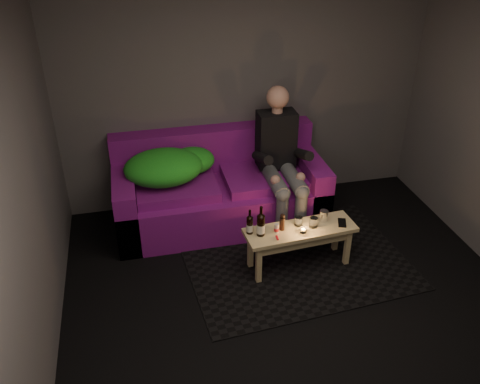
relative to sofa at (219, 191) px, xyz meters
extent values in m
plane|color=black|center=(0.39, -1.82, -0.34)|extent=(4.50, 4.50, 0.00)
plane|color=#555255|center=(0.39, 0.43, 0.96)|extent=(4.00, 0.00, 4.00)
plane|color=#555255|center=(-1.61, -1.82, 0.96)|extent=(0.00, 4.50, 4.50)
cube|color=black|center=(0.58, -0.94, -0.34)|extent=(2.21, 1.68, 0.01)
cube|color=#7B1183|center=(0.00, -0.05, -0.11)|extent=(2.20, 0.99, 0.46)
cube|color=#7B1183|center=(0.00, 0.32, 0.36)|extent=(2.20, 0.24, 0.48)
cube|color=#7B1183|center=(-0.99, -0.05, 0.00)|extent=(0.22, 0.99, 0.68)
cube|color=#7B1183|center=(0.99, -0.05, 0.00)|extent=(0.22, 0.99, 0.68)
cube|color=#7B1183|center=(-0.46, -0.11, 0.16)|extent=(0.82, 0.66, 0.11)
cube|color=#7B1183|center=(0.46, -0.11, 0.16)|extent=(0.82, 0.66, 0.11)
ellipsoid|color=green|center=(-0.57, -0.05, 0.38)|extent=(0.79, 0.62, 0.33)
ellipsoid|color=green|center=(-0.27, 0.10, 0.35)|extent=(0.48, 0.40, 0.26)
ellipsoid|color=green|center=(-0.82, 0.08, 0.31)|extent=(0.35, 0.29, 0.18)
cube|color=black|center=(0.62, 0.00, 0.55)|extent=(0.40, 0.24, 0.60)
sphere|color=tan|center=(0.62, 0.00, 1.01)|extent=(0.23, 0.23, 0.23)
cylinder|color=#44474D|center=(0.53, -0.34, 0.24)|extent=(0.15, 0.55, 0.15)
cylinder|color=#44474D|center=(0.72, -0.34, 0.24)|extent=(0.15, 0.55, 0.15)
cylinder|color=#44474D|center=(0.53, -0.60, -0.06)|extent=(0.12, 0.12, 0.56)
cylinder|color=#44474D|center=(0.72, -0.60, -0.06)|extent=(0.12, 0.12, 0.56)
cube|color=black|center=(0.53, -0.67, -0.31)|extent=(0.10, 0.24, 0.07)
cube|color=black|center=(0.72, -0.67, -0.31)|extent=(0.10, 0.24, 0.07)
cube|color=tan|center=(0.58, -0.99, 0.07)|extent=(1.07, 0.41, 0.04)
cube|color=tan|center=(0.58, -0.99, 0.00)|extent=(0.93, 0.33, 0.10)
cube|color=tan|center=(0.14, -1.15, -0.15)|extent=(0.05, 0.05, 0.39)
cube|color=tan|center=(0.13, -0.91, -0.15)|extent=(0.05, 0.05, 0.39)
cube|color=tan|center=(1.04, -1.08, -0.15)|extent=(0.05, 0.05, 0.39)
cube|color=tan|center=(1.02, -0.84, -0.15)|extent=(0.05, 0.05, 0.39)
cylinder|color=black|center=(0.10, -0.96, 0.17)|extent=(0.06, 0.06, 0.17)
cylinder|color=white|center=(0.10, -0.96, 0.15)|extent=(0.06, 0.06, 0.07)
cone|color=black|center=(0.10, -0.96, 0.27)|extent=(0.06, 0.06, 0.03)
cylinder|color=black|center=(0.10, -0.96, 0.30)|extent=(0.02, 0.02, 0.08)
cylinder|color=black|center=(0.19, -1.01, 0.19)|extent=(0.07, 0.07, 0.20)
cylinder|color=white|center=(0.19, -1.01, 0.16)|extent=(0.08, 0.08, 0.09)
cone|color=black|center=(0.19, -1.01, 0.31)|extent=(0.07, 0.07, 0.03)
cylinder|color=black|center=(0.19, -1.01, 0.34)|extent=(0.03, 0.03, 0.10)
cylinder|color=silver|center=(0.35, -1.00, 0.13)|extent=(0.05, 0.05, 0.09)
cylinder|color=black|center=(0.41, -0.97, 0.15)|extent=(0.05, 0.05, 0.13)
cylinder|color=white|center=(0.58, -0.94, 0.13)|extent=(0.10, 0.10, 0.09)
cylinder|color=white|center=(0.59, -1.06, 0.11)|extent=(0.06, 0.06, 0.05)
sphere|color=orange|center=(0.59, -1.06, 0.12)|extent=(0.02, 0.02, 0.02)
cylinder|color=white|center=(0.71, -0.99, 0.14)|extent=(0.10, 0.10, 0.10)
cylinder|color=silver|center=(0.84, -0.92, 0.14)|extent=(0.10, 0.10, 0.11)
cube|color=black|center=(0.99, -1.00, 0.09)|extent=(0.12, 0.17, 0.01)
cube|color=red|center=(0.33, -1.09, 0.09)|extent=(0.02, 0.07, 0.01)
camera|label=1|loc=(-0.84, -4.66, 2.77)|focal=38.00mm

